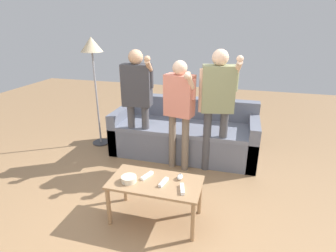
{
  "coord_description": "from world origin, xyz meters",
  "views": [
    {
      "loc": [
        0.73,
        -2.35,
        1.95
      ],
      "look_at": [
        -0.02,
        0.4,
        0.84
      ],
      "focal_mm": 28.65,
      "sensor_mm": 36.0,
      "label": 1
    }
  ],
  "objects_px": {
    "game_remote_nunchuk": "(180,177)",
    "player_center": "(179,104)",
    "coffee_table": "(155,187)",
    "player_left": "(137,94)",
    "couch": "(184,134)",
    "snack_bowl": "(129,179)",
    "player_right": "(218,98)",
    "game_remote_wand_spare": "(147,176)",
    "game_remote_wand_near": "(182,189)",
    "game_remote_wand_far": "(164,182)",
    "floor_lamp": "(92,53)"
  },
  "relations": [
    {
      "from": "player_center",
      "to": "game_remote_wand_far",
      "type": "height_order",
      "value": "player_center"
    },
    {
      "from": "floor_lamp",
      "to": "game_remote_wand_far",
      "type": "height_order",
      "value": "floor_lamp"
    },
    {
      "from": "coffee_table",
      "to": "game_remote_wand_spare",
      "type": "bearing_deg",
      "value": 150.85
    },
    {
      "from": "player_left",
      "to": "player_center",
      "type": "height_order",
      "value": "player_left"
    },
    {
      "from": "game_remote_wand_near",
      "to": "game_remote_wand_far",
      "type": "relative_size",
      "value": 1.05
    },
    {
      "from": "player_left",
      "to": "game_remote_wand_spare",
      "type": "bearing_deg",
      "value": -65.01
    },
    {
      "from": "coffee_table",
      "to": "snack_bowl",
      "type": "relative_size",
      "value": 6.05
    },
    {
      "from": "coffee_table",
      "to": "floor_lamp",
      "type": "distance_m",
      "value": 2.42
    },
    {
      "from": "game_remote_nunchuk",
      "to": "player_center",
      "type": "distance_m",
      "value": 1.11
    },
    {
      "from": "couch",
      "to": "coffee_table",
      "type": "distance_m",
      "value": 1.61
    },
    {
      "from": "game_remote_wand_spare",
      "to": "player_center",
      "type": "bearing_deg",
      "value": 84.85
    },
    {
      "from": "player_left",
      "to": "game_remote_wand_far",
      "type": "relative_size",
      "value": 10.17
    },
    {
      "from": "floor_lamp",
      "to": "game_remote_wand_near",
      "type": "relative_size",
      "value": 10.5
    },
    {
      "from": "snack_bowl",
      "to": "floor_lamp",
      "type": "distance_m",
      "value": 2.28
    },
    {
      "from": "snack_bowl",
      "to": "game_remote_wand_far",
      "type": "distance_m",
      "value": 0.35
    },
    {
      "from": "player_center",
      "to": "player_right",
      "type": "distance_m",
      "value": 0.5
    },
    {
      "from": "coffee_table",
      "to": "player_left",
      "type": "distance_m",
      "value": 1.51
    },
    {
      "from": "game_remote_wand_spare",
      "to": "player_left",
      "type": "bearing_deg",
      "value": 114.99
    },
    {
      "from": "snack_bowl",
      "to": "player_right",
      "type": "height_order",
      "value": "player_right"
    },
    {
      "from": "player_right",
      "to": "player_center",
      "type": "bearing_deg",
      "value": -169.56
    },
    {
      "from": "game_remote_nunchuk",
      "to": "player_center",
      "type": "bearing_deg",
      "value": 103.87
    },
    {
      "from": "game_remote_wand_near",
      "to": "coffee_table",
      "type": "bearing_deg",
      "value": 165.48
    },
    {
      "from": "coffee_table",
      "to": "game_remote_wand_far",
      "type": "distance_m",
      "value": 0.12
    },
    {
      "from": "couch",
      "to": "game_remote_nunchuk",
      "type": "bearing_deg",
      "value": -79.8
    },
    {
      "from": "player_right",
      "to": "game_remote_wand_near",
      "type": "bearing_deg",
      "value": -97.87
    },
    {
      "from": "game_remote_wand_near",
      "to": "game_remote_wand_far",
      "type": "distance_m",
      "value": 0.21
    },
    {
      "from": "couch",
      "to": "snack_bowl",
      "type": "distance_m",
      "value": 1.7
    },
    {
      "from": "coffee_table",
      "to": "player_center",
      "type": "height_order",
      "value": "player_center"
    },
    {
      "from": "player_center",
      "to": "floor_lamp",
      "type": "bearing_deg",
      "value": 162.67
    },
    {
      "from": "game_remote_nunchuk",
      "to": "player_left",
      "type": "distance_m",
      "value": 1.51
    },
    {
      "from": "snack_bowl",
      "to": "game_remote_wand_spare",
      "type": "bearing_deg",
      "value": 42.12
    },
    {
      "from": "coffee_table",
      "to": "game_remote_wand_near",
      "type": "distance_m",
      "value": 0.32
    },
    {
      "from": "snack_bowl",
      "to": "player_left",
      "type": "bearing_deg",
      "value": 107.0
    },
    {
      "from": "game_remote_nunchuk",
      "to": "player_right",
      "type": "distance_m",
      "value": 1.23
    },
    {
      "from": "game_remote_wand_spare",
      "to": "couch",
      "type": "bearing_deg",
      "value": 87.54
    },
    {
      "from": "coffee_table",
      "to": "game_remote_wand_spare",
      "type": "distance_m",
      "value": 0.14
    },
    {
      "from": "game_remote_nunchuk",
      "to": "coffee_table",
      "type": "bearing_deg",
      "value": -154.74
    },
    {
      "from": "player_center",
      "to": "game_remote_wand_spare",
      "type": "relative_size",
      "value": 9.07
    },
    {
      "from": "couch",
      "to": "game_remote_nunchuk",
      "type": "relative_size",
      "value": 24.79
    },
    {
      "from": "game_remote_nunchuk",
      "to": "floor_lamp",
      "type": "relative_size",
      "value": 0.05
    },
    {
      "from": "game_remote_wand_far",
      "to": "player_center",
      "type": "bearing_deg",
      "value": 95.35
    },
    {
      "from": "player_left",
      "to": "game_remote_wand_near",
      "type": "bearing_deg",
      "value": -53.97
    },
    {
      "from": "snack_bowl",
      "to": "player_center",
      "type": "distance_m",
      "value": 1.28
    },
    {
      "from": "couch",
      "to": "floor_lamp",
      "type": "distance_m",
      "value": 1.88
    },
    {
      "from": "floor_lamp",
      "to": "player_left",
      "type": "height_order",
      "value": "floor_lamp"
    },
    {
      "from": "floor_lamp",
      "to": "game_remote_wand_near",
      "type": "distance_m",
      "value": 2.62
    },
    {
      "from": "couch",
      "to": "game_remote_wand_far",
      "type": "relative_size",
      "value": 13.8
    },
    {
      "from": "snack_bowl",
      "to": "game_remote_wand_near",
      "type": "height_order",
      "value": "snack_bowl"
    },
    {
      "from": "game_remote_nunchuk",
      "to": "floor_lamp",
      "type": "bearing_deg",
      "value": 139.93
    },
    {
      "from": "player_center",
      "to": "game_remote_wand_spare",
      "type": "xyz_separation_m",
      "value": [
        -0.09,
        -1.03,
        -0.48
      ]
    }
  ]
}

